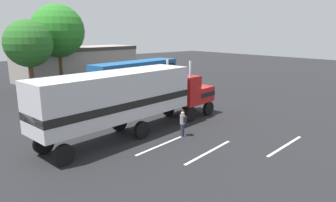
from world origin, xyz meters
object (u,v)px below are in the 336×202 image
object	(u,v)px
parked_bus	(136,74)
tree_center	(58,31)
person_bystander	(183,123)
semi_truck	(131,96)
tree_left	(28,44)

from	to	relation	value
parked_bus	tree_center	size ratio (longest dim) A/B	1.15
person_bystander	parked_bus	world-z (taller)	parked_bus
parked_bus	semi_truck	bearing A→B (deg)	-125.45
semi_truck	parked_bus	bearing A→B (deg)	54.55
tree_left	tree_center	world-z (taller)	tree_center
semi_truck	tree_center	bearing A→B (deg)	80.51
semi_truck	tree_left	xyz separation A→B (m)	(-0.88, 18.02, 2.79)
tree_left	semi_truck	bearing A→B (deg)	-87.22
semi_truck	parked_bus	size ratio (longest dim) A/B	1.27
person_bystander	semi_truck	bearing A→B (deg)	132.21
tree_left	tree_center	xyz separation A→B (m)	(4.46, 3.41, 1.30)
semi_truck	person_bystander	xyz separation A→B (m)	(2.25, -2.48, -1.63)
person_bystander	tree_left	bearing A→B (deg)	98.67
person_bystander	tree_left	size ratio (longest dim) A/B	0.21
parked_bus	tree_center	distance (m)	11.97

